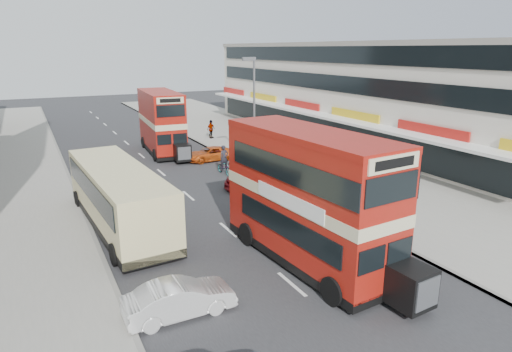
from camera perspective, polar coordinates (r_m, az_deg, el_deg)
ground at (r=16.23m, az=8.47°, el=-16.64°), size 160.00×160.00×0.00m
road_surface at (r=33.18m, az=-12.03°, el=0.44°), size 12.00×90.00×0.01m
pavement_right at (r=37.96m, az=5.66°, el=2.78°), size 12.00×90.00×0.15m
kerb_left at (r=32.19m, az=-22.52°, el=-0.81°), size 0.20×90.00×0.16m
kerb_right at (r=35.17m, az=-2.44°, el=1.78°), size 0.20×90.00×0.16m
commercial_row at (r=43.54m, az=13.33°, el=10.29°), size 9.90×46.20×9.30m
street_lamp at (r=32.72m, az=-0.36°, el=9.12°), size 1.00×0.20×8.12m
bus_main at (r=18.30m, az=6.81°, el=-2.77°), size 3.39×9.90×5.42m
bus_second at (r=39.16m, az=-11.99°, el=6.79°), size 3.14×9.36×5.07m
coach at (r=23.21m, az=-17.18°, el=-2.34°), size 3.41×10.94×2.86m
car_left_front at (r=15.72m, az=-9.73°, el=-15.22°), size 3.74×1.31×1.23m
car_right_a at (r=28.90m, az=0.83°, el=0.01°), size 5.18×2.21×1.49m
car_right_b at (r=36.03m, az=-5.88°, el=2.82°), size 3.95×1.90×1.09m
pedestrian_near at (r=29.80m, az=5.40°, el=0.86°), size 0.71×0.62×1.62m
pedestrian_far at (r=44.38m, az=-5.79°, el=5.98°), size 1.13×0.88×1.79m
cyclist at (r=31.96m, az=-4.09°, el=1.46°), size 0.80×1.87×2.10m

